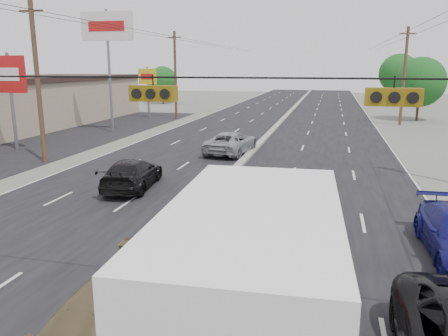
{
  "coord_description": "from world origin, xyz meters",
  "views": [
    {
      "loc": [
        5.33,
        -9.11,
        6.02
      ],
      "look_at": [
        1.43,
        6.87,
        2.2
      ],
      "focal_mm": 35.0,
      "sensor_mm": 36.0,
      "label": 1
    }
  ],
  "objects": [
    {
      "name": "tree_right_far",
      "position": [
        16.0,
        70.0,
        4.96
      ],
      "size": [
        6.4,
        6.4,
        8.16
      ],
      "color": "#382619",
      "rests_on": "ground"
    },
    {
      "name": "oncoming_far",
      "position": [
        -1.4,
        20.6,
        0.77
      ],
      "size": [
        3.2,
        5.82,
        1.54
      ],
      "primitive_type": "imported",
      "rotation": [
        0.0,
        0.0,
        3.02
      ],
      "color": "gray",
      "rests_on": "ground"
    },
    {
      "name": "traffic_signals",
      "position": [
        1.4,
        0.0,
        5.49
      ],
      "size": [
        25.0,
        0.3,
        0.54
      ],
      "color": "black",
      "rests_on": "ground"
    },
    {
      "name": "center_median",
      "position": [
        0.0,
        30.0,
        0.1
      ],
      "size": [
        0.5,
        160.0,
        0.2
      ],
      "primitive_type": "cube",
      "color": "gray",
      "rests_on": "ground"
    },
    {
      "name": "parking_lot",
      "position": [
        -17.0,
        25.0,
        0.0
      ],
      "size": [
        10.0,
        42.0,
        0.02
      ],
      "primitive_type": "cube",
      "color": "black",
      "rests_on": "ground"
    },
    {
      "name": "red_sedan",
      "position": [
        2.95,
        5.75,
        0.67
      ],
      "size": [
        1.96,
        4.21,
        1.34
      ],
      "primitive_type": "imported",
      "rotation": [
        0.0,
        0.0,
        -0.14
      ],
      "color": "maroon",
      "rests_on": "ground"
    },
    {
      "name": "pole_sign_billboard",
      "position": [
        -14.5,
        28.0,
        8.87
      ],
      "size": [
        5.0,
        0.25,
        11.0
      ],
      "color": "slate",
      "rests_on": "ground"
    },
    {
      "name": "utility_pole_left_c",
      "position": [
        -12.5,
        40.0,
        5.11
      ],
      "size": [
        1.6,
        0.3,
        10.0
      ],
      "color": "#422D1E",
      "rests_on": "ground"
    },
    {
      "name": "tree_right_mid",
      "position": [
        15.0,
        45.0,
        4.34
      ],
      "size": [
        5.6,
        5.6,
        7.14
      ],
      "color": "#382619",
      "rests_on": "ground"
    },
    {
      "name": "road_surface",
      "position": [
        0.0,
        30.0,
        0.0
      ],
      "size": [
        20.0,
        160.0,
        0.02
      ],
      "primitive_type": "cube",
      "color": "black",
      "rests_on": "ground"
    },
    {
      "name": "utility_pole_right_c",
      "position": [
        12.5,
        40.0,
        5.11
      ],
      "size": [
        1.6,
        0.3,
        10.0
      ],
      "color": "#422D1E",
      "rests_on": "ground"
    },
    {
      "name": "queue_car_a",
      "position": [
        3.0,
        10.27,
        0.68
      ],
      "size": [
        1.62,
        4.01,
        1.36
      ],
      "primitive_type": "imported",
      "rotation": [
        0.0,
        0.0,
        -0.0
      ],
      "color": "black",
      "rests_on": "ground"
    },
    {
      "name": "ground",
      "position": [
        0.0,
        0.0,
        0.0
      ],
      "size": [
        200.0,
        200.0,
        0.0
      ],
      "primitive_type": "plane",
      "color": "#606356",
      "rests_on": "ground"
    },
    {
      "name": "utility_pole_left_b",
      "position": [
        -12.5,
        15.0,
        5.11
      ],
      "size": [
        1.6,
        0.3,
        10.0
      ],
      "color": "#422D1E",
      "rests_on": "ground"
    },
    {
      "name": "pole_sign_mid",
      "position": [
        -17.0,
        18.0,
        5.11
      ],
      "size": [
        2.6,
        0.25,
        7.0
      ],
      "color": "slate",
      "rests_on": "ground"
    },
    {
      "name": "pole_sign_far",
      "position": [
        -16.0,
        40.0,
        4.41
      ],
      "size": [
        2.2,
        0.25,
        6.0
      ],
      "color": "slate",
      "rests_on": "ground"
    },
    {
      "name": "box_truck",
      "position": [
        4.19,
        -1.92,
        1.99
      ],
      "size": [
        3.02,
        7.75,
        3.87
      ],
      "rotation": [
        0.0,
        0.0,
        0.05
      ],
      "color": "black",
      "rests_on": "ground"
    },
    {
      "name": "queue_car_b",
      "position": [
        3.91,
        7.74,
        0.78
      ],
      "size": [
        1.85,
        4.82,
        1.57
      ],
      "primitive_type": "imported",
      "rotation": [
        0.0,
        0.0,
        -0.04
      ],
      "color": "silver",
      "rests_on": "ground"
    },
    {
      "name": "tree_left_far",
      "position": [
        -22.0,
        60.0,
        3.72
      ],
      "size": [
        4.8,
        4.8,
        6.12
      ],
      "color": "#382619",
      "rests_on": "ground"
    },
    {
      "name": "oncoming_near",
      "position": [
        -4.25,
        10.56,
        0.74
      ],
      "size": [
        2.71,
        5.34,
        1.48
      ],
      "primitive_type": "imported",
      "rotation": [
        0.0,
        0.0,
        3.27
      ],
      "color": "black",
      "rests_on": "ground"
    }
  ]
}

